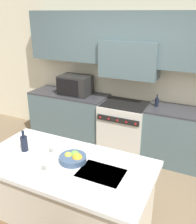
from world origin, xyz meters
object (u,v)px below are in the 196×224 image
at_px(wine_glass_far, 53,143).
at_px(wine_bottle, 24,143).
at_px(wine_glass_near, 46,159).
at_px(fruit_bowl, 74,158).
at_px(oil_bottle_on_counter, 157,102).
at_px(range_stove, 124,128).
at_px(microwave, 75,85).

bearing_deg(wine_glass_far, wine_bottle, -168.13).
bearing_deg(wine_glass_near, fruit_bowl, 63.64).
bearing_deg(oil_bottle_on_counter, wine_glass_far, -108.87).
height_order(wine_bottle, oil_bottle_on_counter, wine_bottle).
distance_m(fruit_bowl, oil_bottle_on_counter, 2.02).
distance_m(range_stove, microwave, 1.19).
xyz_separation_m(wine_glass_near, oil_bottle_on_counter, (0.54, 2.25, -0.06)).
bearing_deg(oil_bottle_on_counter, wine_glass_near, -103.47).
bearing_deg(wine_glass_near, wine_glass_far, 113.30).
distance_m(microwave, wine_glass_far, 2.11).
bearing_deg(wine_glass_far, oil_bottle_on_counter, 71.13).
bearing_deg(wine_bottle, wine_glass_near, -25.92).
xyz_separation_m(wine_bottle, wine_glass_far, (0.34, 0.07, 0.05)).
height_order(fruit_bowl, oil_bottle_on_counter, oil_bottle_on_counter).
xyz_separation_m(microwave, fruit_bowl, (1.12, -1.95, -0.15)).
distance_m(wine_bottle, oil_bottle_on_counter, 2.26).
bearing_deg(oil_bottle_on_counter, microwave, -179.18).
relative_size(range_stove, microwave, 1.58).
relative_size(range_stove, oil_bottle_on_counter, 4.52).
bearing_deg(range_stove, wine_glass_far, -94.21).
height_order(microwave, fruit_bowl, microwave).
relative_size(microwave, fruit_bowl, 2.02).
xyz_separation_m(wine_glass_near, wine_glass_far, (-0.13, 0.30, 0.00)).
xyz_separation_m(range_stove, oil_bottle_on_counter, (0.53, 0.04, 0.56)).
bearing_deg(microwave, wine_bottle, -75.56).
bearing_deg(range_stove, wine_bottle, -103.58).
height_order(wine_glass_near, fruit_bowl, wine_glass_near).
bearing_deg(wine_glass_near, oil_bottle_on_counter, 76.53).
height_order(range_stove, microwave, microwave).
xyz_separation_m(range_stove, fruit_bowl, (0.13, -1.93, 0.51)).
relative_size(range_stove, wine_bottle, 3.73).
distance_m(wine_bottle, fruit_bowl, 0.61).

